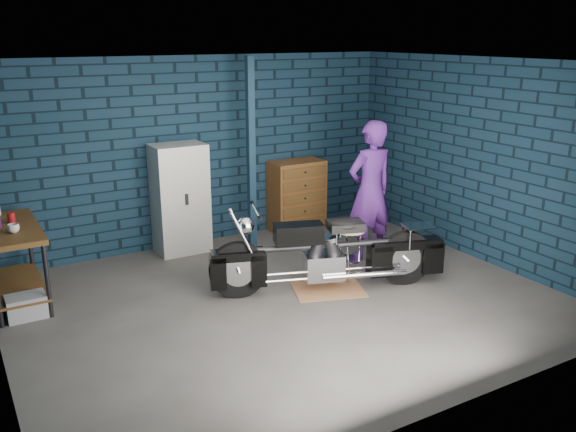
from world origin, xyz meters
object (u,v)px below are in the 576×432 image
object	(u,v)px
workbench	(15,264)
locker	(180,199)
shop_stool	(349,254)
person	(370,191)
motorcycle	(329,248)
storage_bin	(26,306)
tool_chest	(297,196)

from	to	relation	value
workbench	locker	size ratio (longest dim) A/B	0.91
workbench	shop_stool	distance (m)	3.94
workbench	locker	world-z (taller)	locker
person	workbench	bearing A→B (deg)	-11.44
locker	workbench	bearing A→B (deg)	-163.68
motorcycle	storage_bin	distance (m)	3.45
workbench	storage_bin	distance (m)	0.60
storage_bin	tool_chest	distance (m)	4.32
workbench	locker	xyz separation A→B (m)	(2.26, 0.66, 0.31)
locker	tool_chest	size ratio (longest dim) A/B	1.39
workbench	locker	distance (m)	2.37
person	shop_stool	distance (m)	1.08
motorcycle	tool_chest	xyz separation A→B (m)	(0.87, 2.19, 0.02)
motorcycle	locker	xyz separation A→B (m)	(-1.04, 2.19, 0.23)
shop_stool	storage_bin	bearing A→B (deg)	166.10
person	storage_bin	xyz separation A→B (m)	(-4.37, 0.37, -0.82)
locker	shop_stool	xyz separation A→B (m)	(1.42, -2.07, -0.42)
person	storage_bin	size ratio (longest dim) A/B	4.65
workbench	locker	bearing A→B (deg)	16.32
tool_chest	shop_stool	world-z (taller)	tool_chest
person	tool_chest	world-z (taller)	person
storage_bin	locker	world-z (taller)	locker
motorcycle	tool_chest	size ratio (longest dim) A/B	2.20
tool_chest	person	bearing A→B (deg)	-81.56
workbench	motorcycle	size ratio (longest dim) A/B	0.58
shop_stool	tool_chest	bearing A→B (deg)	76.76
workbench	motorcycle	xyz separation A→B (m)	(3.29, -1.53, 0.08)
person	storage_bin	world-z (taller)	person
tool_chest	shop_stool	xyz separation A→B (m)	(-0.49, -2.07, -0.20)
tool_chest	motorcycle	bearing A→B (deg)	-111.65
motorcycle	person	distance (m)	1.34
person	locker	bearing A→B (deg)	-35.91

